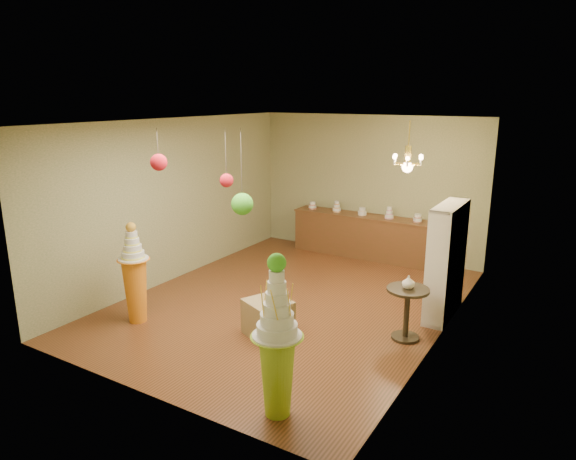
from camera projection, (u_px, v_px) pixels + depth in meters
The scene contains 17 objects.
floor at pixel (291, 302), 8.69m from camera, with size 6.50×6.50×0.00m, color #582F18.
ceiling at pixel (291, 121), 7.92m from camera, with size 6.50×6.50×0.00m, color silver.
wall_back at pixel (368, 186), 10.99m from camera, with size 5.00×0.04×3.00m, color gray.
wall_front at pixel (139, 274), 5.61m from camera, with size 5.00×0.04×3.00m, color gray.
wall_left at pixel (176, 200), 9.55m from camera, with size 0.04×6.50×3.00m, color gray.
wall_right at pixel (447, 237), 7.06m from camera, with size 0.04×6.50×3.00m, color gray.
pedestal_green at pixel (277, 354), 5.46m from camera, with size 0.70×0.70×1.85m.
pedestal_orange at pixel (135, 282), 7.80m from camera, with size 0.50×0.50×1.58m.
burlap_riser at pixel (268, 318), 7.45m from camera, with size 0.58×0.58×0.53m, color olive.
sideboard at pixel (361, 235), 11.02m from camera, with size 3.04×0.54×1.16m.
shelving_unit at pixel (447, 261), 7.95m from camera, with size 0.33×1.20×1.80m.
round_table at pixel (407, 306), 7.26m from camera, with size 0.61×0.61×0.77m.
vase at pixel (409, 282), 7.16m from camera, with size 0.18×0.18×0.19m, color white.
pom_red_left at pixel (159, 162), 6.52m from camera, with size 0.22×0.22×0.54m.
pom_green_mid at pixel (242, 204), 6.63m from camera, with size 0.29×0.29×1.12m.
pom_red_right at pixel (226, 180), 6.57m from camera, with size 0.18×0.18×0.76m.
chandelier at pixel (407, 164), 8.38m from camera, with size 0.67×0.67×0.85m.
Camera 1 is at (4.13, -6.95, 3.40)m, focal length 32.00 mm.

